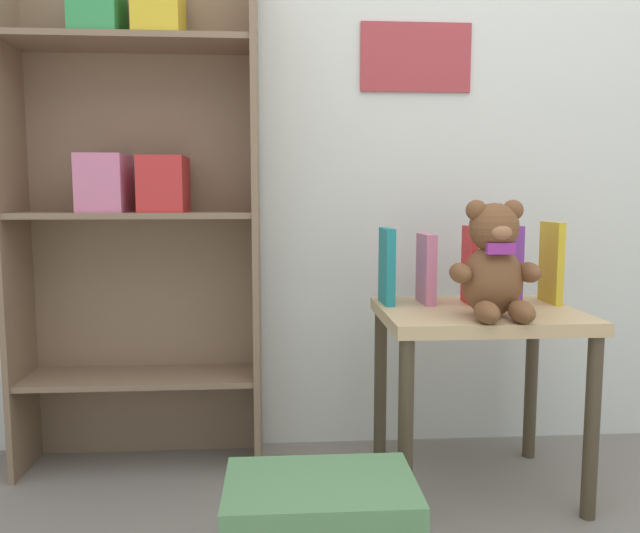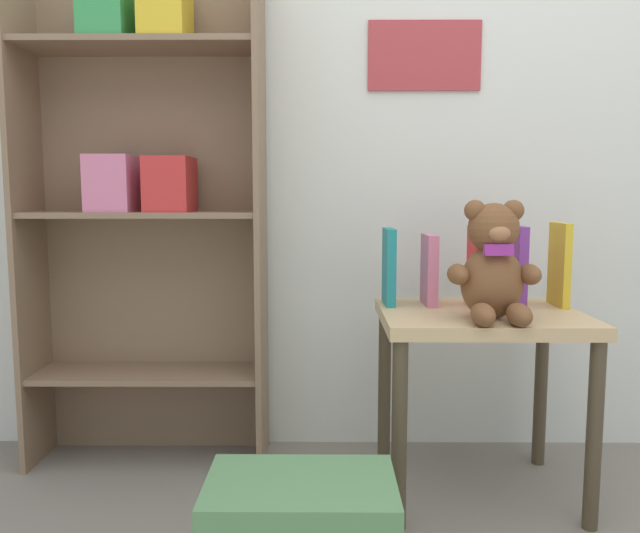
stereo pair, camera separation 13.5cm
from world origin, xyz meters
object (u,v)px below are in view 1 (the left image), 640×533
teddy_bear (494,264)px  display_table (478,339)px  book_standing_yellow (551,263)px  book_standing_pink (428,269)px  bookshelf_side (138,186)px  book_standing_purple (510,264)px  book_standing_teal (387,266)px  book_standing_red (469,265)px

teddy_bear → display_table: bearing=89.7°
book_standing_yellow → book_standing_pink: bearing=176.6°
bookshelf_side → book_standing_purple: (1.13, -0.17, -0.24)m
bookshelf_side → book_standing_purple: bearing=-8.5°
bookshelf_side → book_standing_yellow: (1.25, -0.17, -0.23)m
teddy_bear → book_standing_teal: size_ratio=1.38×
display_table → book_standing_purple: size_ratio=2.37×
display_table → book_standing_purple: (0.12, 0.09, 0.20)m
display_table → book_standing_pink: size_ratio=2.66×
bookshelf_side → book_standing_purple: 1.17m
display_table → book_standing_yellow: book_standing_yellow is taller
bookshelf_side → book_standing_teal: 0.81m
display_table → book_standing_teal: 0.34m
book_standing_yellow → teddy_bear: bearing=-140.5°
teddy_bear → book_standing_red: (0.00, 0.22, -0.03)m
book_standing_yellow → book_standing_purple: bearing=178.0°
display_table → book_standing_red: bearing=90.0°
bookshelf_side → book_standing_red: (1.00, -0.16, -0.24)m
book_standing_teal → book_standing_pink: (0.12, 0.00, -0.01)m
bookshelf_side → book_standing_pink: (0.88, -0.15, -0.25)m
book_standing_pink → teddy_bear: bearing=-62.5°
book_standing_pink → book_standing_yellow: bearing=-4.1°
teddy_bear → book_standing_purple: bearing=59.4°
book_standing_red → book_standing_teal: bearing=178.5°
book_standing_pink → book_standing_red: book_standing_red is taller
book_standing_red → book_standing_yellow: bearing=-1.1°
bookshelf_side → book_standing_teal: bearing=-11.5°
bookshelf_side → book_standing_purple: size_ratio=6.80×
teddy_bear → book_standing_red: size_ratio=1.34×
book_standing_purple → book_standing_yellow: 0.12m
book_standing_teal → book_standing_red: size_ratio=0.98×
bookshelf_side → display_table: bearing=-14.5°
book_standing_pink → book_standing_yellow: size_ratio=0.85×
display_table → teddy_bear: bearing=-90.3°
bookshelf_side → teddy_bear: 1.09m
teddy_bear → book_standing_pink: teddy_bear is taller
teddy_bear → book_standing_yellow: size_ratio=1.28×
book_standing_teal → book_standing_purple: book_standing_purple is taller
bookshelf_side → book_standing_red: bookshelf_side is taller
book_standing_teal → book_standing_pink: book_standing_teal is taller
teddy_bear → bookshelf_side: bearing=159.3°
book_standing_purple → book_standing_yellow: bearing=-0.9°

